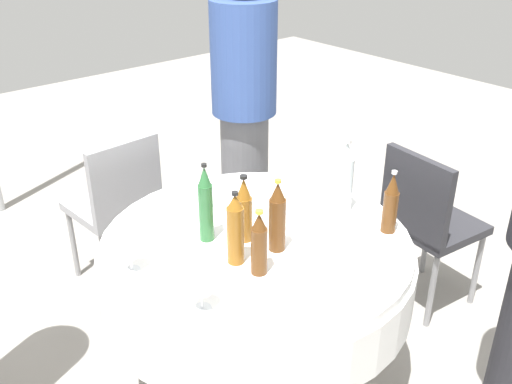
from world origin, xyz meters
TOP-DOWN VIEW (x-y plane):
  - ground_plane at (0.00, 0.00)m, footprint 10.00×10.00m
  - dining_table at (0.00, 0.00)m, footprint 1.26×1.26m
  - bottle_amber_inner at (-0.03, -0.04)m, footprint 0.06×0.06m
  - bottle_amber_mid at (0.08, -0.16)m, footprint 0.06×0.06m
  - bottle_green_rear at (-0.12, -0.15)m, footprint 0.06×0.06m
  - bottle_brown_front at (0.18, -0.14)m, footprint 0.06×0.06m
  - bottle_brown_far at (0.11, 0.01)m, footprint 0.06×0.06m
  - bottle_brown_west at (0.30, 0.44)m, footprint 0.06×0.06m
  - bottle_clear_near at (0.06, 0.43)m, footprint 0.07×0.07m
  - wine_glass_front at (0.22, -0.42)m, footprint 0.07×0.07m
  - wine_glass_far at (-0.12, -0.48)m, footprint 0.07×0.07m
  - plate_east at (-0.28, -0.29)m, footprint 0.25×0.25m
  - plate_left at (0.22, 0.22)m, footprint 0.25×0.25m
  - plate_outer at (-0.31, 0.13)m, footprint 0.20×0.20m
  - spoon_mid at (-0.15, 0.42)m, footprint 0.06×0.18m
  - spoon_rear at (0.47, -0.03)m, footprint 0.07×0.18m
  - folded_napkin at (-0.02, 0.13)m, footprint 0.16×0.16m
  - person_inner at (-0.79, 0.59)m, footprint 0.34×0.34m
  - chair_west at (0.12, 1.00)m, footprint 0.45×0.45m
  - chair_near at (-1.03, -0.07)m, footprint 0.43×0.43m

SIDE VIEW (x-z plane):
  - ground_plane at x=0.00m, z-range 0.00..0.00m
  - chair_west at x=0.12m, z-range 0.08..0.95m
  - chair_near at x=-1.03m, z-range 0.08..0.95m
  - dining_table at x=0.00m, z-range 0.22..0.96m
  - spoon_mid at x=-0.15m, z-range 0.74..0.74m
  - spoon_rear at x=0.47m, z-range 0.74..0.74m
  - plate_east at x=-0.28m, z-range 0.74..0.76m
  - plate_left at x=0.22m, z-range 0.74..0.76m
  - plate_outer at x=-0.31m, z-range 0.74..0.76m
  - folded_napkin at x=-0.02m, z-range 0.74..0.76m
  - wine_glass_front at x=0.22m, z-range 0.77..0.91m
  - wine_glass_far at x=-0.12m, z-range 0.77..0.92m
  - bottle_brown_front at x=0.18m, z-range 0.73..0.99m
  - bottle_brown_west at x=0.30m, z-range 0.73..1.00m
  - bottle_amber_inner at x=-0.03m, z-range 0.73..1.01m
  - bottle_amber_mid at x=0.08m, z-range 0.73..1.02m
  - bottle_brown_far at x=0.11m, z-range 0.73..1.02m
  - person_inner at x=-0.79m, z-range 0.04..1.73m
  - bottle_clear_near at x=0.06m, z-range 0.73..1.05m
  - bottle_green_rear at x=-0.12m, z-range 0.73..1.05m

